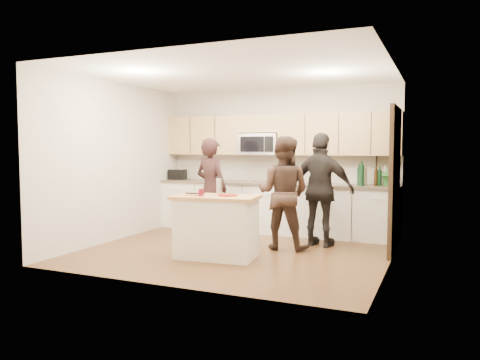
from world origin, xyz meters
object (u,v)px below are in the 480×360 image
at_px(island, 216,226).
at_px(woman_center, 283,193).
at_px(woman_left, 211,189).
at_px(toaster, 177,174).
at_px(woman_right, 321,190).

height_order(island, woman_center, woman_center).
height_order(island, woman_left, woman_left).
bearing_deg(toaster, woman_left, -37.56).
bearing_deg(island, toaster, 125.62).
relative_size(toaster, woman_left, 0.18).
distance_m(island, woman_left, 1.47).
relative_size(island, toaster, 3.99).
height_order(toaster, woman_right, woman_right).
bearing_deg(woman_center, island, 52.83).
bearing_deg(island, woman_right, 42.80).
bearing_deg(toaster, woman_right, -14.48).
xyz_separation_m(woman_left, woman_center, (1.40, -0.27, 0.01)).
bearing_deg(toaster, island, -48.18).
distance_m(island, toaster, 3.00).
height_order(woman_left, woman_center, woman_center).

